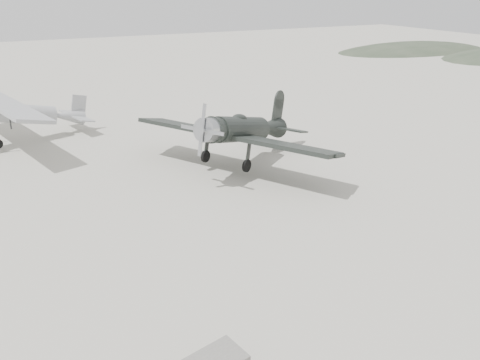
% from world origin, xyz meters
% --- Properties ---
extents(ground, '(160.00, 160.00, 0.00)m').
position_xyz_m(ground, '(0.00, 0.00, 0.00)').
color(ground, '#A6A393').
rests_on(ground, ground).
extents(hill_northeast, '(32.00, 16.00, 5.20)m').
position_xyz_m(hill_northeast, '(50.00, 40.00, 0.00)').
color(hill_northeast, '#313D2D').
rests_on(hill_northeast, ground).
extents(lowwing_monoplane, '(9.54, 11.21, 3.86)m').
position_xyz_m(lowwing_monoplane, '(4.38, 7.41, 2.04)').
color(lowwing_monoplane, black).
rests_on(lowwing_monoplane, ground).
extents(highwing_monoplane, '(8.88, 12.38, 3.51)m').
position_xyz_m(highwing_monoplane, '(-6.95, 17.40, 2.20)').
color(highwing_monoplane, '#95979A').
rests_on(highwing_monoplane, ground).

